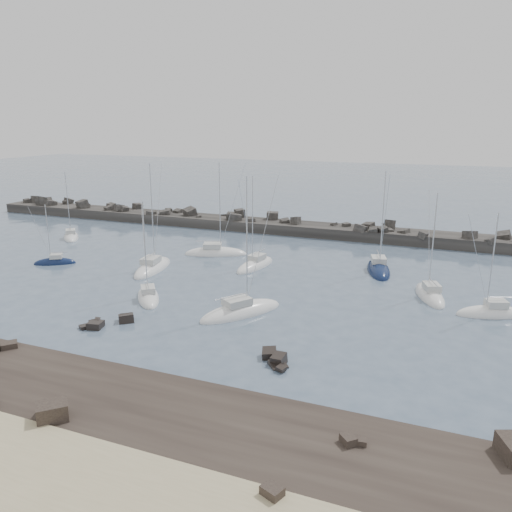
{
  "coord_description": "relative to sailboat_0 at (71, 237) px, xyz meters",
  "views": [
    {
      "loc": [
        26.78,
        -46.35,
        19.53
      ],
      "look_at": [
        3.64,
        12.0,
        2.5
      ],
      "focal_mm": 35.0,
      "sensor_mm": 36.0,
      "label": 1
    }
  ],
  "objects": [
    {
      "name": "sailboat_4",
      "position": [
        29.55,
        -21.06,
        0.0
      ],
      "size": [
        6.4,
        7.38,
        11.99
      ],
      "color": "white",
      "rests_on": "ground"
    },
    {
      "name": "sailboat_9",
      "position": [
        59.33,
        -8.74,
        0.01
      ],
      "size": [
        4.98,
        8.45,
        12.96
      ],
      "color": "white",
      "rests_on": "ground"
    },
    {
      "name": "rock_shelf",
      "position": [
        33.94,
        -41.92,
        -0.12
      ],
      "size": [
        140.0,
        12.12,
        1.9
      ],
      "color": "black",
      "rests_on": "ground"
    },
    {
      "name": "sailboat_0",
      "position": [
        0.0,
        0.0,
        0.0
      ],
      "size": [
        6.91,
        7.35,
        12.28
      ],
      "color": "white",
      "rests_on": "ground"
    },
    {
      "name": "sailboat_3",
      "position": [
        28.18,
        -0.87,
        0.01
      ],
      "size": [
        9.85,
        6.03,
        14.9
      ],
      "color": "white",
      "rests_on": "ground"
    },
    {
      "name": "rock_cluster_far",
      "position": [
        48.1,
        -30.3,
        -0.01
      ],
      "size": [
        2.95,
        3.36,
        1.57
      ],
      "color": "black",
      "rests_on": "ground"
    },
    {
      "name": "ground",
      "position": [
        33.9,
        -19.91,
        -0.14
      ],
      "size": [
        400.0,
        400.0,
        0.0
      ],
      "primitive_type": "plane",
      "color": "#485A71",
      "rests_on": "ground"
    },
    {
      "name": "sailboat_1",
      "position": [
        9.22,
        -13.76,
        -0.0
      ],
      "size": [
        5.82,
        4.38,
        9.27
      ],
      "color": "#0F1C40",
      "rests_on": "ground"
    },
    {
      "name": "breakwater",
      "position": [
        25.82,
        18.08,
        0.2
      ],
      "size": [
        115.0,
        7.05,
        5.04
      ],
      "color": "#292724",
      "rests_on": "ground"
    },
    {
      "name": "rock_cluster_near",
      "position": [
        30.33,
        -28.72,
        0.02
      ],
      "size": [
        4.46,
        4.65,
        1.42
      ],
      "color": "black",
      "rests_on": "ground"
    },
    {
      "name": "sailboat_2",
      "position": [
        23.67,
        -11.09,
        0.01
      ],
      "size": [
        4.43,
        10.08,
        15.41
      ],
      "color": "white",
      "rests_on": "ground"
    },
    {
      "name": "sailboat_6",
      "position": [
        41.19,
        -21.44,
        0.01
      ],
      "size": [
        7.96,
        9.82,
        15.45
      ],
      "color": "white",
      "rests_on": "ground"
    },
    {
      "name": "sailboat_5",
      "position": [
        36.15,
        -4.69,
        0.0
      ],
      "size": [
        4.02,
        8.92,
        13.64
      ],
      "color": "white",
      "rests_on": "ground"
    },
    {
      "name": "sailboat_8",
      "position": [
        65.61,
        -12.25,
        0.01
      ],
      "size": [
        7.65,
        4.62,
        11.81
      ],
      "color": "white",
      "rests_on": "ground"
    },
    {
      "name": "sailboat_7",
      "position": [
        52.32,
        -0.41,
        0.02
      ],
      "size": [
        5.12,
        9.6,
        14.61
      ],
      "color": "#0F1C40",
      "rests_on": "ground"
    }
  ]
}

